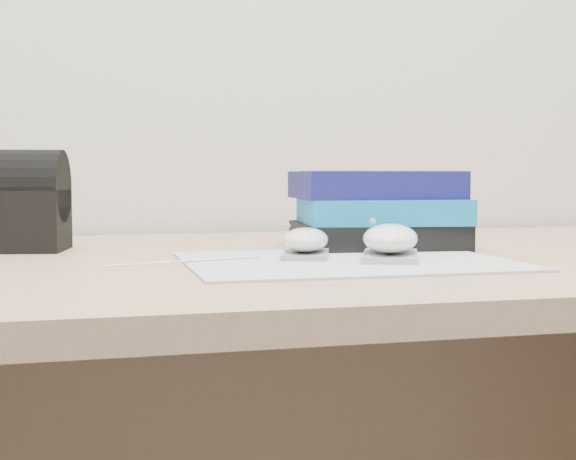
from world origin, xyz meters
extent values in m
cube|color=#A77D5D|center=(0.00, 1.58, 0.71)|extent=(1.60, 0.80, 0.03)
cube|color=#A77D5D|center=(0.00, 1.96, 0.35)|extent=(1.52, 0.03, 0.35)
cube|color=#97959D|center=(0.01, 1.48, 0.73)|extent=(0.37, 0.29, 0.00)
cube|color=#979799|center=(-0.02, 1.52, 0.74)|extent=(0.08, 0.11, 0.01)
ellipsoid|color=white|center=(-0.02, 1.52, 0.75)|extent=(0.08, 0.11, 0.03)
ellipsoid|color=gray|center=(-0.04, 1.52, 0.77)|extent=(0.01, 0.01, 0.01)
cube|color=#A1A1A3|center=(0.07, 1.47, 0.74)|extent=(0.10, 0.13, 0.01)
ellipsoid|color=white|center=(0.07, 1.47, 0.76)|extent=(0.10, 0.13, 0.03)
ellipsoid|color=gray|center=(0.04, 1.47, 0.78)|extent=(0.01, 0.01, 0.01)
cylinder|color=white|center=(-0.17, 1.50, 0.73)|extent=(0.18, 0.06, 0.00)
cube|color=black|center=(0.11, 1.63, 0.75)|extent=(0.23, 0.19, 0.04)
cube|color=#107BB8|center=(0.12, 1.63, 0.78)|extent=(0.23, 0.20, 0.03)
cube|color=navy|center=(0.11, 1.64, 0.82)|extent=(0.22, 0.18, 0.04)
cube|color=white|center=(0.11, 1.61, 0.84)|extent=(0.21, 0.06, 0.00)
cube|color=black|center=(-0.37, 1.72, 0.77)|extent=(0.16, 0.12, 0.08)
cylinder|color=black|center=(-0.37, 1.72, 0.82)|extent=(0.16, 0.12, 0.10)
camera|label=1|loc=(-0.28, 0.60, 0.83)|focal=50.00mm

